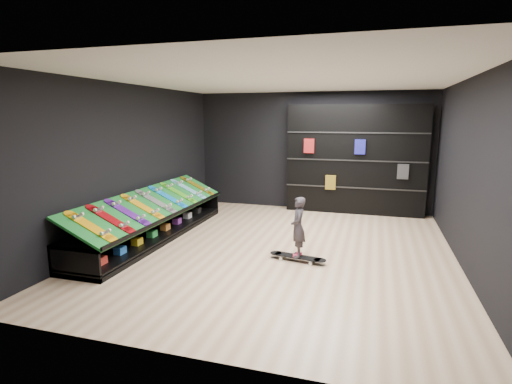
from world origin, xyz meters
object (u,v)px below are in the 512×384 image
(back_shelving, at_px, (355,160))
(display_rack, at_px, (155,225))
(floor_skateboard, at_px, (297,259))
(child, at_px, (298,239))

(back_shelving, bearing_deg, display_rack, -137.84)
(display_rack, distance_m, back_shelving, 5.06)
(display_rack, relative_size, floor_skateboard, 4.59)
(back_shelving, height_order, child, back_shelving)
(floor_skateboard, bearing_deg, child, 0.00)
(display_rack, bearing_deg, child, -9.47)
(back_shelving, bearing_deg, child, -100.17)
(child, bearing_deg, display_rack, -112.82)
(display_rack, height_order, back_shelving, back_shelving)
(display_rack, relative_size, back_shelving, 1.35)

